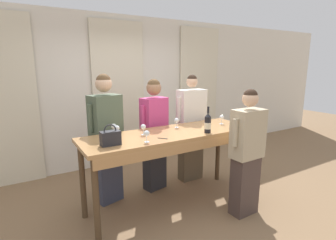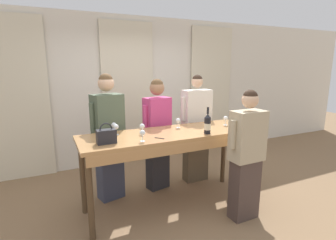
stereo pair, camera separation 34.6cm
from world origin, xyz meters
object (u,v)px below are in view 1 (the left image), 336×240
(wine_bottle, at_px, (208,123))
(guest_olive_jacket, at_px, (106,138))
(wine_glass_center_left, at_px, (222,117))
(guest_cream_sweater, at_px, (191,128))
(handbag, at_px, (110,138))
(wine_glass_front_right, at_px, (114,127))
(wine_glass_front_mid, at_px, (147,134))
(wine_glass_center_mid, at_px, (143,127))
(tasting_bar, at_px, (172,142))
(wine_glass_front_left, at_px, (177,121))
(host_pouring, at_px, (247,153))
(guest_pink_top, at_px, (154,133))
(wine_glass_center_right, at_px, (117,128))

(wine_bottle, relative_size, guest_olive_jacket, 0.19)
(wine_glass_center_left, distance_m, guest_cream_sweater, 0.61)
(guest_olive_jacket, height_order, guest_cream_sweater, guest_olive_jacket)
(handbag, distance_m, wine_glass_front_right, 0.47)
(wine_glass_front_mid, distance_m, wine_glass_center_left, 1.40)
(wine_glass_center_left, relative_size, guest_cream_sweater, 0.08)
(handbag, bearing_deg, wine_glass_center_mid, 22.56)
(tasting_bar, bearing_deg, wine_glass_front_left, 45.41)
(wine_glass_center_left, xyz_separation_m, guest_olive_jacket, (-1.60, 0.53, -0.21))
(wine_glass_front_right, distance_m, guest_olive_jacket, 0.34)
(wine_glass_front_mid, bearing_deg, tasting_bar, 24.18)
(host_pouring, bearing_deg, guest_cream_sweater, 88.90)
(wine_bottle, bearing_deg, wine_glass_center_left, 30.04)
(wine_glass_center_mid, xyz_separation_m, guest_pink_top, (0.41, 0.49, -0.24))
(guest_olive_jacket, bearing_deg, wine_glass_center_left, -18.33)
(handbag, bearing_deg, wine_glass_front_left, 16.67)
(wine_glass_front_left, bearing_deg, wine_glass_center_mid, -168.78)
(guest_cream_sweater, height_order, host_pouring, guest_cream_sweater)
(wine_glass_front_left, relative_size, guest_olive_jacket, 0.08)
(tasting_bar, xyz_separation_m, host_pouring, (0.71, -0.63, -0.09))
(wine_glass_front_mid, relative_size, wine_glass_front_right, 1.00)
(handbag, distance_m, wine_glass_center_left, 1.77)
(wine_bottle, bearing_deg, host_pouring, -51.89)
(handbag, xyz_separation_m, wine_glass_front_right, (0.19, 0.43, 0.01))
(tasting_bar, bearing_deg, wine_glass_center_mid, 165.19)
(wine_bottle, height_order, wine_glass_front_left, wine_bottle)
(wine_glass_center_mid, xyz_separation_m, wine_glass_center_right, (-0.31, 0.11, 0.00))
(wine_glass_front_mid, relative_size, guest_olive_jacket, 0.08)
(tasting_bar, xyz_separation_m, wine_glass_center_left, (0.90, 0.06, 0.22))
(tasting_bar, height_order, wine_glass_center_right, wine_glass_center_right)
(wine_glass_front_right, distance_m, wine_glass_center_mid, 0.38)
(guest_pink_top, bearing_deg, host_pouring, -61.53)
(wine_glass_front_mid, bearing_deg, wine_glass_center_mid, 71.04)
(wine_glass_front_left, bearing_deg, tasting_bar, -134.59)
(host_pouring, bearing_deg, wine_glass_front_mid, 160.24)
(wine_glass_center_left, bearing_deg, guest_cream_sweater, 107.90)
(wine_glass_front_right, relative_size, wine_glass_center_left, 1.00)
(tasting_bar, xyz_separation_m, wine_glass_front_mid, (-0.47, -0.21, 0.22))
(wine_glass_center_right, relative_size, guest_pink_top, 0.08)
(guest_olive_jacket, distance_m, guest_cream_sweater, 1.43)
(wine_glass_center_right, height_order, guest_olive_jacket, guest_olive_jacket)
(handbag, relative_size, wine_glass_front_mid, 1.72)
(wine_glass_front_mid, distance_m, host_pouring, 1.29)
(guest_olive_jacket, bearing_deg, host_pouring, -41.01)
(guest_olive_jacket, relative_size, host_pouring, 1.10)
(wine_glass_front_mid, relative_size, wine_glass_center_left, 1.00)
(tasting_bar, distance_m, wine_glass_center_mid, 0.44)
(wine_glass_front_left, relative_size, wine_glass_front_mid, 1.00)
(wine_glass_front_left, bearing_deg, wine_bottle, -66.89)
(wine_glass_center_left, height_order, guest_cream_sweater, guest_cream_sweater)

